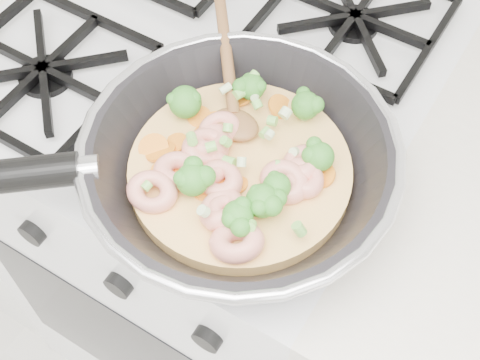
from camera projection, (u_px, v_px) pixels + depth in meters
The scene contains 2 objects.
stove at pixel (215, 217), 1.24m from camera, with size 0.60×0.60×0.92m.
skillet at pixel (235, 164), 0.70m from camera, with size 0.46×0.50×0.10m.
Camera 1 is at (0.37, 1.19, 1.53)m, focal length 48.50 mm.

